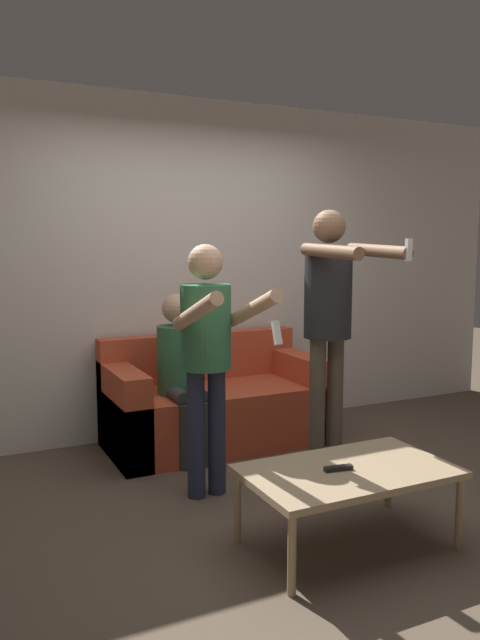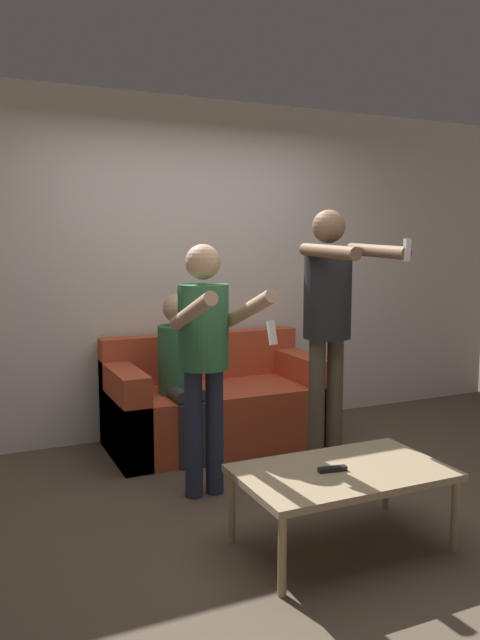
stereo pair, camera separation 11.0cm
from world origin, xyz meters
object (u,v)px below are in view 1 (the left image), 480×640
object	(u,v)px
person_standing_left	(208,343)
coffee_table	(348,475)
remote_on_table	(338,468)
person_seated	(180,368)
person_standing_right	(330,310)
couch	(214,406)

from	to	relation	value
person_standing_left	coffee_table	size ratio (longest dim) A/B	1.45
person_standing_left	remote_on_table	bearing A→B (deg)	-69.28
coffee_table	person_seated	bearing A→B (deg)	100.27
person_seated	remote_on_table	distance (m)	1.68
person_seated	remote_on_table	size ratio (longest dim) A/B	7.76
person_seated	coffee_table	xyz separation A→B (m)	(0.30, -1.65, -0.28)
person_seated	person_standing_right	bearing A→B (deg)	-44.30
person_seated	couch	bearing A→B (deg)	26.16
person_standing_left	couch	bearing A→B (deg)	64.59
person_seated	coffee_table	world-z (taller)	person_seated
person_seated	remote_on_table	bearing A→B (deg)	-81.94
couch	person_standing_right	bearing A→B (deg)	-64.45
coffee_table	remote_on_table	xyz separation A→B (m)	(-0.06, -0.01, 0.05)
person_standing_right	coffee_table	world-z (taller)	person_standing_right
couch	remote_on_table	world-z (taller)	couch
person_seated	person_standing_left	bearing A→B (deg)	-97.84
person_standing_left	person_standing_right	xyz separation A→B (m)	(0.88, 0.00, 0.16)
person_standing_right	person_standing_left	bearing A→B (deg)	-179.68
couch	remote_on_table	distance (m)	1.82
person_standing_right	person_seated	size ratio (longest dim) A/B	1.49
coffee_table	couch	bearing A→B (deg)	88.89
couch	person_seated	distance (m)	0.52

